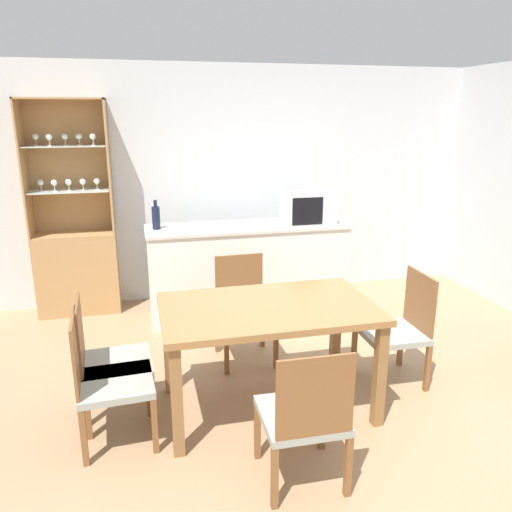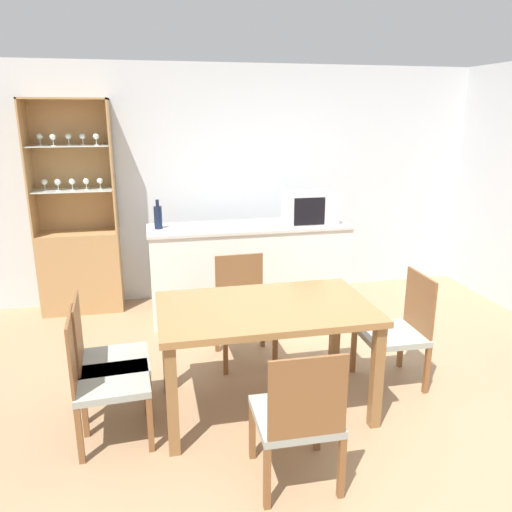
# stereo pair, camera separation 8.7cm
# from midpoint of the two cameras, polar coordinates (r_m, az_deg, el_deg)

# --- Properties ---
(ground_plane) EXTENTS (18.00, 18.00, 0.00)m
(ground_plane) POSITION_cam_midpoint_polar(r_m,az_deg,el_deg) (3.73, 9.28, -17.35)
(ground_plane) COLOR #A37F5B
(wall_back) EXTENTS (6.80, 0.06, 2.55)m
(wall_back) POSITION_cam_midpoint_polar(r_m,az_deg,el_deg) (5.69, 0.13, 8.31)
(wall_back) COLOR silver
(wall_back) RESTS_ON ground_plane
(kitchen_counter) EXTENTS (2.04, 0.58, 0.95)m
(kitchen_counter) POSITION_cam_midpoint_polar(r_m,az_deg,el_deg) (5.15, -0.22, -1.62)
(kitchen_counter) COLOR white
(kitchen_counter) RESTS_ON ground_plane
(display_cabinet) EXTENTS (0.82, 0.37, 2.18)m
(display_cabinet) POSITION_cam_midpoint_polar(r_m,az_deg,el_deg) (5.53, -19.05, 0.21)
(display_cabinet) COLOR tan
(display_cabinet) RESTS_ON ground_plane
(dining_table) EXTENTS (1.45, 0.88, 0.78)m
(dining_table) POSITION_cam_midpoint_polar(r_m,az_deg,el_deg) (3.44, 1.80, -7.24)
(dining_table) COLOR olive
(dining_table) RESTS_ON ground_plane
(dining_chair_side_right_far) EXTENTS (0.46, 0.46, 0.88)m
(dining_chair_side_right_far) POSITION_cam_midpoint_polar(r_m,az_deg,el_deg) (4.03, 16.43, -8.19)
(dining_chair_side_right_far) COLOR #999E93
(dining_chair_side_right_far) RESTS_ON ground_plane
(dining_chair_side_left_far) EXTENTS (0.48, 0.48, 0.88)m
(dining_chair_side_left_far) POSITION_cam_midpoint_polar(r_m,az_deg,el_deg) (3.59, -15.99, -11.27)
(dining_chair_side_left_far) COLOR #999E93
(dining_chair_side_left_far) RESTS_ON ground_plane
(dining_chair_head_far) EXTENTS (0.47, 0.47, 0.88)m
(dining_chair_head_far) POSITION_cam_midpoint_polar(r_m,az_deg,el_deg) (4.25, -0.84, -6.23)
(dining_chair_head_far) COLOR #999E93
(dining_chair_head_far) RESTS_ON ground_plane
(dining_chair_side_left_near) EXTENTS (0.48, 0.48, 0.88)m
(dining_chair_side_left_near) POSITION_cam_midpoint_polar(r_m,az_deg,el_deg) (3.36, -16.24, -13.31)
(dining_chair_side_left_near) COLOR #999E93
(dining_chair_side_left_near) RESTS_ON ground_plane
(dining_chair_head_near) EXTENTS (0.46, 0.46, 0.88)m
(dining_chair_head_near) POSITION_cam_midpoint_polar(r_m,az_deg,el_deg) (2.90, 5.71, -17.80)
(dining_chair_head_near) COLOR #999E93
(dining_chair_head_near) RESTS_ON ground_plane
(microwave) EXTENTS (0.49, 0.40, 0.31)m
(microwave) POSITION_cam_midpoint_polar(r_m,az_deg,el_deg) (5.15, 6.66, 5.51)
(microwave) COLOR silver
(microwave) RESTS_ON kitchen_counter
(wine_bottle) EXTENTS (0.08, 0.08, 0.29)m
(wine_bottle) POSITION_cam_midpoint_polar(r_m,az_deg,el_deg) (4.94, -10.64, 4.43)
(wine_bottle) COLOR #141E38
(wine_bottle) RESTS_ON kitchen_counter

